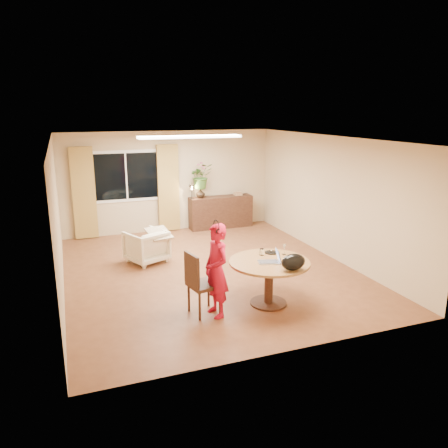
% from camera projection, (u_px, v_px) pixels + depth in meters
% --- Properties ---
extents(floor, '(6.50, 6.50, 0.00)m').
position_uv_depth(floor, '(209.00, 270.00, 8.76)').
color(floor, brown).
rests_on(floor, ground).
extents(ceiling, '(6.50, 6.50, 0.00)m').
position_uv_depth(ceiling, '(208.00, 139.00, 8.10)').
color(ceiling, white).
rests_on(ceiling, wall_back).
extents(wall_back, '(5.50, 0.00, 5.50)m').
position_uv_depth(wall_back, '(169.00, 182.00, 11.38)').
color(wall_back, tan).
rests_on(wall_back, floor).
extents(wall_left, '(0.00, 6.50, 6.50)m').
position_uv_depth(wall_left, '(57.00, 219.00, 7.51)').
color(wall_left, tan).
rests_on(wall_left, floor).
extents(wall_right, '(0.00, 6.50, 6.50)m').
position_uv_depth(wall_right, '(330.00, 197.00, 9.35)').
color(wall_right, tan).
rests_on(wall_right, floor).
extents(window, '(1.70, 0.03, 1.30)m').
position_uv_depth(window, '(126.00, 176.00, 10.94)').
color(window, white).
rests_on(window, wall_back).
extents(curtain_left, '(0.55, 0.08, 2.25)m').
position_uv_depth(curtain_left, '(84.00, 193.00, 10.61)').
color(curtain_left, olive).
rests_on(curtain_left, wall_back).
extents(curtain_right, '(0.55, 0.08, 2.25)m').
position_uv_depth(curtain_right, '(168.00, 188.00, 11.31)').
color(curtain_right, olive).
rests_on(curtain_right, wall_back).
extents(ceiling_panel, '(2.20, 0.35, 0.05)m').
position_uv_depth(ceiling_panel, '(190.00, 137.00, 9.20)').
color(ceiling_panel, white).
rests_on(ceiling_panel, ceiling).
extents(dining_table, '(1.31, 1.31, 0.75)m').
position_uv_depth(dining_table, '(269.00, 270.00, 7.10)').
color(dining_table, brown).
rests_on(dining_table, floor).
extents(dining_chair, '(0.57, 0.53, 1.02)m').
position_uv_depth(dining_chair, '(204.00, 283.00, 6.79)').
color(dining_chair, black).
rests_on(dining_chair, floor).
extents(child, '(0.58, 0.43, 1.47)m').
position_uv_depth(child, '(216.00, 271.00, 6.68)').
color(child, red).
rests_on(child, floor).
extents(laptop, '(0.40, 0.32, 0.23)m').
position_uv_depth(laptop, '(269.00, 256.00, 6.96)').
color(laptop, '#B7B7BC').
rests_on(laptop, dining_table).
extents(tumbler, '(0.08, 0.08, 0.11)m').
position_uv_depth(tumbler, '(262.00, 252.00, 7.33)').
color(tumbler, white).
rests_on(tumbler, dining_table).
extents(wine_glass, '(0.08, 0.08, 0.19)m').
position_uv_depth(wine_glass, '(284.00, 249.00, 7.34)').
color(wine_glass, white).
rests_on(wine_glass, dining_table).
extents(pot_lid, '(0.28, 0.28, 0.04)m').
position_uv_depth(pot_lid, '(271.00, 252.00, 7.45)').
color(pot_lid, white).
rests_on(pot_lid, dining_table).
extents(handbag, '(0.41, 0.26, 0.26)m').
position_uv_depth(handbag, '(293.00, 262.00, 6.62)').
color(handbag, black).
rests_on(handbag, dining_table).
extents(armchair, '(0.98, 0.99, 0.69)m').
position_uv_depth(armchair, '(146.00, 246.00, 9.15)').
color(armchair, beige).
rests_on(armchair, floor).
extents(throw, '(0.55, 0.63, 0.03)m').
position_uv_depth(throw, '(159.00, 229.00, 9.08)').
color(throw, beige).
rests_on(throw, armchair).
extents(sideboard, '(1.71, 0.42, 0.86)m').
position_uv_depth(sideboard, '(221.00, 212.00, 11.83)').
color(sideboard, black).
rests_on(sideboard, floor).
extents(vase, '(0.24, 0.24, 0.25)m').
position_uv_depth(vase, '(200.00, 193.00, 11.50)').
color(vase, black).
rests_on(vase, sideboard).
extents(bouquet, '(0.65, 0.57, 0.66)m').
position_uv_depth(bouquet, '(201.00, 176.00, 11.39)').
color(bouquet, '#246228').
rests_on(bouquet, vase).
extents(book_stack, '(0.23, 0.18, 0.09)m').
position_uv_depth(book_stack, '(238.00, 194.00, 11.88)').
color(book_stack, '#93674B').
rests_on(book_stack, sideboard).
extents(desk_lamp, '(0.16, 0.16, 0.37)m').
position_uv_depth(desk_lamp, '(192.00, 192.00, 11.35)').
color(desk_lamp, black).
rests_on(desk_lamp, sideboard).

